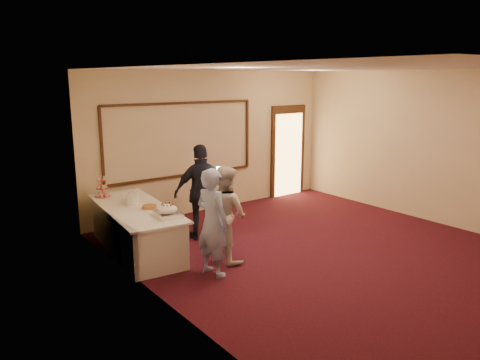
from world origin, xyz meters
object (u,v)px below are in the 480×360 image
(tart, at_px, (149,207))
(pavlova_tray, at_px, (168,211))
(plate_stack_b, at_px, (134,196))
(man, at_px, (213,222))
(cupcake_stand, at_px, (102,189))
(buffet_table, at_px, (136,229))
(plate_stack_a, at_px, (132,200))
(guest, at_px, (202,192))
(woman, at_px, (225,213))

(tart, bearing_deg, pavlova_tray, -85.26)
(pavlova_tray, bearing_deg, plate_stack_b, 92.09)
(man, bearing_deg, cupcake_stand, 4.05)
(buffet_table, bearing_deg, tart, -58.64)
(plate_stack_a, height_order, man, man)
(plate_stack_b, relative_size, tart, 0.67)
(buffet_table, height_order, pavlova_tray, pavlova_tray)
(plate_stack_b, xyz_separation_m, man, (0.36, -1.93, -0.04))
(pavlova_tray, distance_m, man, 0.84)
(plate_stack_a, xyz_separation_m, tart, (0.13, -0.39, -0.06))
(pavlova_tray, height_order, man, man)
(man, bearing_deg, guest, -37.97)
(cupcake_stand, bearing_deg, pavlova_tray, -78.11)
(pavlova_tray, height_order, plate_stack_b, pavlova_tray)
(pavlova_tray, height_order, woman, woman)
(woman, distance_m, guest, 1.13)
(plate_stack_a, bearing_deg, cupcake_stand, 103.36)
(tart, height_order, woman, woman)
(man, bearing_deg, pavlova_tray, 11.11)
(pavlova_tray, distance_m, plate_stack_a, 0.94)
(woman, height_order, guest, guest)
(pavlova_tray, xyz_separation_m, plate_stack_b, (-0.04, 1.15, -0.00))
(plate_stack_a, bearing_deg, plate_stack_b, 59.87)
(buffet_table, height_order, tart, tart)
(cupcake_stand, xyz_separation_m, guest, (1.42, -1.09, -0.05))
(pavlova_tray, height_order, guest, guest)
(tart, bearing_deg, guest, 6.64)
(plate_stack_b, distance_m, woman, 1.78)
(buffet_table, relative_size, tart, 9.30)
(buffet_table, bearing_deg, man, -71.95)
(man, bearing_deg, plate_stack_a, 4.93)
(plate_stack_a, bearing_deg, man, -73.94)
(buffet_table, relative_size, guest, 1.50)
(cupcake_stand, distance_m, man, 2.63)
(pavlova_tray, xyz_separation_m, man, (0.32, -0.78, -0.05))
(plate_stack_a, bearing_deg, tart, -71.61)
(cupcake_stand, height_order, guest, guest)
(pavlova_tray, height_order, cupcake_stand, cupcake_stand)
(cupcake_stand, height_order, woman, woman)
(tart, bearing_deg, cupcake_stand, 104.98)
(pavlova_tray, relative_size, plate_stack_a, 2.73)
(guest, bearing_deg, plate_stack_a, 5.04)
(cupcake_stand, bearing_deg, buffet_table, -79.53)
(cupcake_stand, height_order, tart, cupcake_stand)
(tart, relative_size, man, 0.17)
(plate_stack_b, distance_m, man, 1.96)
(tart, distance_m, man, 1.37)
(pavlova_tray, distance_m, plate_stack_b, 1.15)
(tart, bearing_deg, buffet_table, 121.36)
(plate_stack_a, distance_m, guest, 1.25)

